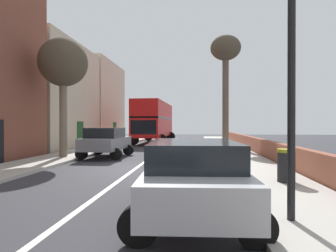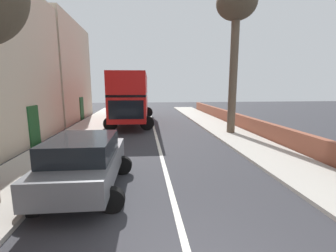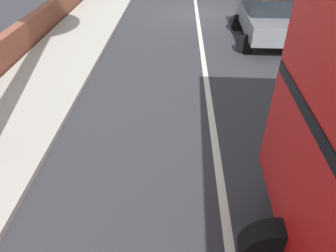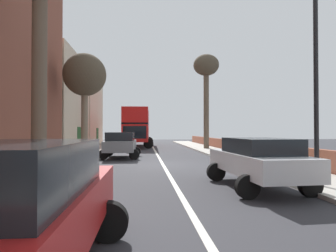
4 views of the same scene
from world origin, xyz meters
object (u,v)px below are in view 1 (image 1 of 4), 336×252
Objects in this scene: double_decker_bus at (154,120)px; parked_car_silver_right_0 at (193,174)px; lamppost_right at (292,19)px; litter_bin_right at (286,165)px; street_tree_left_0 at (63,64)px; parked_car_grey_left_2 at (106,141)px; street_tree_right_1 at (226,55)px.

parked_car_silver_right_0 is (4.20, -23.34, -1.45)m from double_decker_bus.
litter_bin_right is at bearing 74.56° from lamppost_right.
parked_car_silver_right_0 is at bearing -52.71° from street_tree_left_0.
lamppost_right is (6.80, -10.38, 2.85)m from parked_car_grey_left_2.
street_tree_left_0 is 6.45× the size of litter_bin_right.
street_tree_right_1 is (2.40, 17.81, 6.54)m from parked_car_silver_right_0.
double_decker_bus is 1.67× the size of lamppost_right.
parked_car_silver_right_0 is 12.60m from street_tree_left_0.
street_tree_left_0 reaches higher than litter_bin_right.
parked_car_silver_right_0 is 4.41m from litter_bin_right.
litter_bin_right is (7.80, -6.76, -0.33)m from parked_car_grey_left_2.
litter_bin_right is (0.39, -14.41, -6.82)m from street_tree_right_1.
litter_bin_right is (9.98, -6.03, -4.54)m from street_tree_left_0.
parked_car_grey_left_2 is 0.65× the size of lamppost_right.
parked_car_silver_right_0 is at bearing -79.79° from double_decker_bus.
lamppost_right is at bearing -56.77° from parked_car_grey_left_2.
street_tree_left_0 is 12.93m from street_tree_right_1.
parked_car_grey_left_2 is 4.11× the size of litter_bin_right.
street_tree_right_1 is 18.40m from lamppost_right.
parked_car_silver_right_0 is 0.68× the size of street_tree_left_0.
parked_car_grey_left_2 is 4.80m from street_tree_left_0.
litter_bin_right is at bearing 50.55° from parked_car_silver_right_0.
lamppost_right is (8.98, -9.65, -1.36)m from street_tree_left_0.
parked_car_grey_left_2 reaches higher than litter_bin_right.
street_tree_right_1 is 8.87× the size of litter_bin_right.
parked_car_grey_left_2 is 0.46× the size of street_tree_right_1.
street_tree_right_1 is 1.41× the size of lamppost_right.
street_tree_left_0 reaches higher than double_decker_bus.
parked_car_silver_right_0 is at bearing 172.98° from lamppost_right.
parked_car_grey_left_2 is (-5.00, 10.16, 0.05)m from parked_car_silver_right_0.
parked_car_grey_left_2 is at bearing 123.23° from lamppost_right.
double_decker_bus is 21.20m from litter_bin_right.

